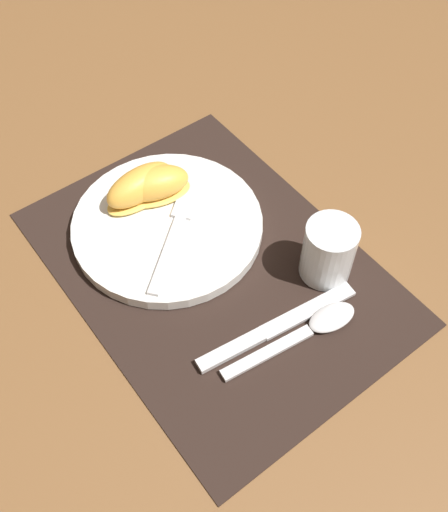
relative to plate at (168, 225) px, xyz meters
name	(u,v)px	position (x,y,z in m)	size (l,w,h in m)	color
ground_plane	(214,267)	(0.08, 0.01, -0.01)	(3.00, 3.00, 0.00)	brown
placemat	(214,266)	(0.08, 0.01, -0.01)	(0.47, 0.34, 0.00)	black
plate	(168,225)	(0.00, 0.00, 0.00)	(0.25, 0.25, 0.02)	white
juice_glass	(328,254)	(0.17, 0.12, 0.03)	(0.06, 0.06, 0.08)	silver
knife	(274,328)	(0.20, 0.01, -0.01)	(0.04, 0.21, 0.01)	silver
spoon	(315,327)	(0.23, 0.05, 0.00)	(0.05, 0.18, 0.01)	silver
fork	(179,223)	(0.01, 0.01, 0.01)	(0.14, 0.16, 0.00)	silver
citrus_wedge_0	(156,184)	(-0.05, 0.02, 0.03)	(0.08, 0.11, 0.04)	#F7C656
citrus_wedge_1	(140,187)	(-0.06, 0.00, 0.03)	(0.05, 0.11, 0.04)	#F7C656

